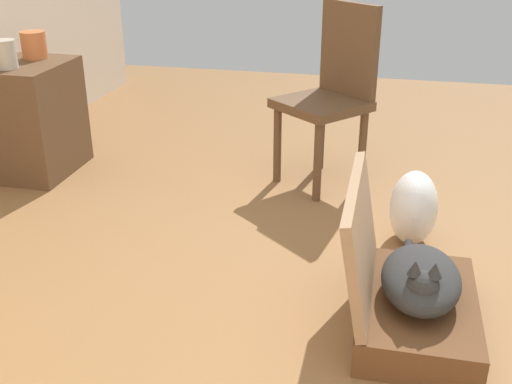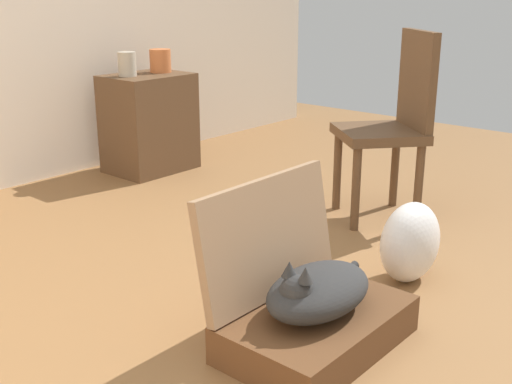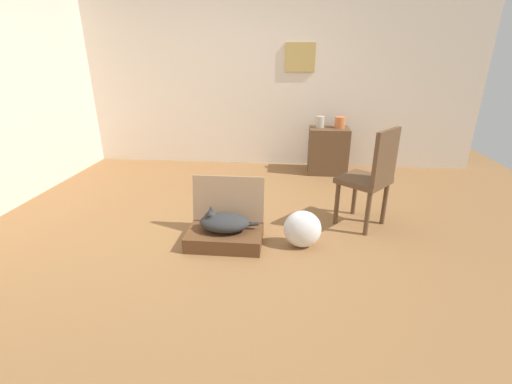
{
  "view_description": "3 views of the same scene",
  "coord_description": "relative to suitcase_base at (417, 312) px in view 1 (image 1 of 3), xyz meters",
  "views": [
    {
      "loc": [
        -1.94,
        -0.14,
        1.41
      ],
      "look_at": [
        -0.02,
        0.29,
        0.52
      ],
      "focal_mm": 43.86,
      "sensor_mm": 36.0,
      "label": 1
    },
    {
      "loc": [
        -1.56,
        -1.41,
        1.19
      ],
      "look_at": [
        -0.05,
        -0.11,
        0.54
      ],
      "focal_mm": 44.99,
      "sensor_mm": 36.0,
      "label": 2
    },
    {
      "loc": [
        0.58,
        -3.0,
        1.58
      ],
      "look_at": [
        0.3,
        -0.1,
        0.43
      ],
      "focal_mm": 24.52,
      "sensor_mm": 36.0,
      "label": 3
    }
  ],
  "objects": [
    {
      "name": "side_table",
      "position": [
        1.08,
        2.15,
        0.25
      ],
      "size": [
        0.53,
        0.41,
        0.64
      ],
      "primitive_type": "cube",
      "color": "brown",
      "rests_on": "ground"
    },
    {
      "name": "ground_plane",
      "position": [
        -0.05,
        0.3,
        -0.07
      ],
      "size": [
        7.68,
        7.68,
        0.0
      ],
      "primitive_type": "plane",
      "color": "olive",
      "rests_on": "ground"
    },
    {
      "name": "chair",
      "position": [
        1.31,
        0.48,
        0.46
      ],
      "size": [
        0.58,
        0.58,
        0.97
      ],
      "rotation": [
        0.0,
        0.0,
        -2.27
      ],
      "color": "brown",
      "rests_on": "ground"
    },
    {
      "name": "suitcase_base",
      "position": [
        0.0,
        0.0,
        0.0
      ],
      "size": [
        0.66,
        0.42,
        0.13
      ],
      "primitive_type": "cube",
      "color": "brown",
      "rests_on": "ground"
    },
    {
      "name": "cat",
      "position": [
        -0.01,
        0.0,
        0.15
      ],
      "size": [
        0.52,
        0.28,
        0.22
      ],
      "color": "#2D2D2D",
      "rests_on": "suitcase_base"
    },
    {
      "name": "vase_tall",
      "position": [
        0.95,
        2.17,
        0.65
      ],
      "size": [
        0.11,
        0.11,
        0.15
      ],
      "primitive_type": "cylinder",
      "color": "#B7AD99",
      "rests_on": "side_table"
    },
    {
      "name": "suitcase_lid",
      "position": [
        0.0,
        0.22,
        0.28
      ],
      "size": [
        0.66,
        0.11,
        0.42
      ],
      "primitive_type": "cube",
      "rotation": [
        1.39,
        0.0,
        0.0
      ],
      "color": "#9B7756",
      "rests_on": "suitcase_base"
    },
    {
      "name": "plastic_bag_white",
      "position": [
        0.68,
        0.02,
        0.1
      ],
      "size": [
        0.33,
        0.22,
        0.34
      ],
      "primitive_type": "ellipsoid",
      "color": "white",
      "rests_on": "ground"
    },
    {
      "name": "vase_short",
      "position": [
        1.22,
        2.16,
        0.65
      ],
      "size": [
        0.14,
        0.14,
        0.15
      ],
      "primitive_type": "cylinder",
      "color": "#CC6B38",
      "rests_on": "side_table"
    }
  ]
}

